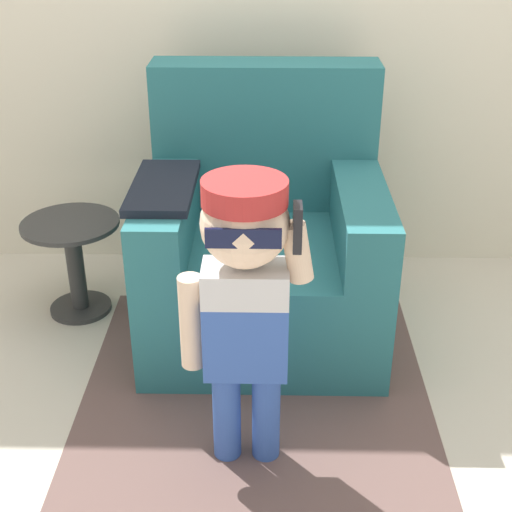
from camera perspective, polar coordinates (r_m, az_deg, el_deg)
ground_plane at (r=2.98m, az=1.09°, el=-5.46°), size 10.00×10.00×0.00m
armchair at (r=2.83m, az=0.59°, el=1.04°), size 0.92×0.89×1.01m
person_child at (r=2.00m, az=-0.92°, el=-2.27°), size 0.38×0.29×0.94m
side_table at (r=3.04m, az=-14.32°, el=-0.10°), size 0.40×0.40×0.42m
rug at (r=2.57m, az=-0.05°, el=-11.54°), size 1.23×1.43×0.01m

